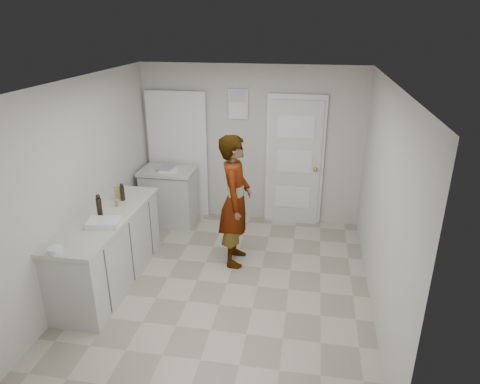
% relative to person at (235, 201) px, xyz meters
% --- Properties ---
extents(ground, '(4.00, 4.00, 0.00)m').
position_rel_person_xyz_m(ground, '(-0.01, -0.58, -0.89)').
color(ground, gray).
rests_on(ground, ground).
extents(room_shell, '(4.00, 4.00, 4.00)m').
position_rel_person_xyz_m(room_shell, '(-0.18, 1.38, 0.13)').
color(room_shell, '#B8B5AD').
rests_on(room_shell, ground).
extents(main_counter, '(0.64, 1.96, 0.93)m').
position_rel_person_xyz_m(main_counter, '(-1.46, -0.78, -0.47)').
color(main_counter, '#B7B8B3').
rests_on(main_counter, ground).
extents(side_counter, '(0.84, 0.61, 0.93)m').
position_rel_person_xyz_m(side_counter, '(-1.26, 0.97, -0.46)').
color(side_counter, '#B7B8B3').
rests_on(side_counter, ground).
extents(person, '(0.46, 0.67, 1.78)m').
position_rel_person_xyz_m(person, '(0.00, 0.00, 0.00)').
color(person, silver).
rests_on(person, ground).
extents(cake_mix_box, '(0.12, 0.06, 0.18)m').
position_rel_person_xyz_m(cake_mix_box, '(-1.49, -0.26, 0.12)').
color(cake_mix_box, '#9C7C4E').
rests_on(cake_mix_box, main_counter).
extents(spice_jar, '(0.06, 0.06, 0.09)m').
position_rel_person_xyz_m(spice_jar, '(-1.42, -0.48, 0.08)').
color(spice_jar, tan).
rests_on(spice_jar, main_counter).
extents(oil_cruet_a, '(0.06, 0.06, 0.23)m').
position_rel_person_xyz_m(oil_cruet_a, '(-1.43, -0.29, 0.14)').
color(oil_cruet_a, black).
rests_on(oil_cruet_a, main_counter).
extents(oil_cruet_b, '(0.06, 0.06, 0.29)m').
position_rel_person_xyz_m(oil_cruet_b, '(-1.48, -0.81, 0.17)').
color(oil_cruet_b, black).
rests_on(oil_cruet_b, main_counter).
extents(baking_dish, '(0.40, 0.31, 0.06)m').
position_rel_person_xyz_m(baking_dish, '(-1.34, -1.01, 0.06)').
color(baking_dish, silver).
rests_on(baking_dish, main_counter).
extents(egg_bowl, '(0.14, 0.14, 0.05)m').
position_rel_person_xyz_m(egg_bowl, '(-1.54, -1.68, 0.06)').
color(egg_bowl, silver).
rests_on(egg_bowl, main_counter).
extents(papers, '(0.35, 0.41, 0.01)m').
position_rel_person_xyz_m(papers, '(-1.23, 0.97, 0.04)').
color(papers, white).
rests_on(papers, side_counter).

